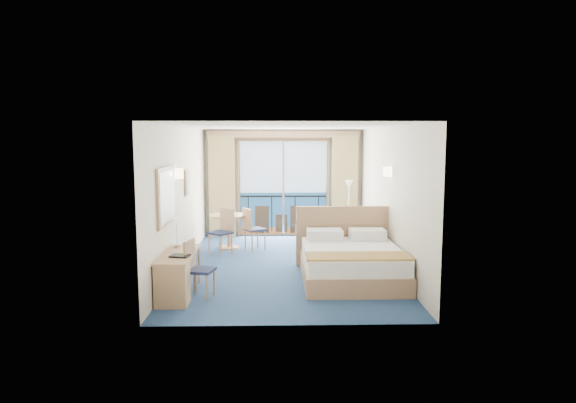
% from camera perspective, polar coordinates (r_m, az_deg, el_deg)
% --- Properties ---
extents(floor, '(6.50, 6.50, 0.00)m').
position_cam_1_polar(floor, '(10.15, -0.24, -7.10)').
color(floor, navy).
rests_on(floor, ground).
extents(room_walls, '(4.04, 6.54, 2.72)m').
position_cam_1_polar(room_walls, '(9.87, -0.25, 2.96)').
color(room_walls, beige).
rests_on(room_walls, ground).
extents(balcony_door, '(2.36, 0.03, 2.52)m').
position_cam_1_polar(balcony_door, '(13.13, -0.55, 1.21)').
color(balcony_door, navy).
rests_on(balcony_door, room_walls).
extents(curtain_left, '(0.65, 0.22, 2.55)m').
position_cam_1_polar(curtain_left, '(13.04, -7.34, 1.69)').
color(curtain_left, tan).
rests_on(curtain_left, room_walls).
extents(curtain_right, '(0.65, 0.22, 2.55)m').
position_cam_1_polar(curtain_right, '(13.08, 6.30, 1.72)').
color(curtain_right, tan).
rests_on(curtain_right, room_walls).
extents(pelmet, '(3.80, 0.25, 0.18)m').
position_cam_1_polar(pelmet, '(12.94, -0.52, 7.49)').
color(pelmet, tan).
rests_on(pelmet, room_walls).
extents(mirror, '(0.05, 1.25, 0.95)m').
position_cam_1_polar(mirror, '(8.58, -13.33, 0.62)').
color(mirror, tan).
rests_on(mirror, room_walls).
extents(wall_print, '(0.04, 0.42, 0.52)m').
position_cam_1_polar(wall_print, '(10.48, -11.14, 2.09)').
color(wall_print, tan).
rests_on(wall_print, room_walls).
extents(sconce_left, '(0.18, 0.18, 0.18)m').
position_cam_1_polar(sconce_left, '(9.43, -12.07, 3.05)').
color(sconce_left, '#FFDDB2').
rests_on(sconce_left, room_walls).
extents(sconce_right, '(0.18, 0.18, 0.18)m').
position_cam_1_polar(sconce_right, '(9.94, 11.04, 3.27)').
color(sconce_right, '#FFDDB2').
rests_on(sconce_right, room_walls).
extents(bed, '(1.86, 2.21, 1.17)m').
position_cam_1_polar(bed, '(9.16, 7.00, -6.60)').
color(bed, tan).
rests_on(bed, ground).
extents(nightstand, '(0.40, 0.38, 0.53)m').
position_cam_1_polar(nightstand, '(10.56, 9.47, -5.18)').
color(nightstand, tan).
rests_on(nightstand, ground).
extents(phone, '(0.17, 0.13, 0.07)m').
position_cam_1_polar(phone, '(10.50, 9.74, -3.59)').
color(phone, white).
rests_on(phone, nightstand).
extents(armchair, '(0.82, 0.84, 0.69)m').
position_cam_1_polar(armchair, '(11.93, 6.31, -3.32)').
color(armchair, '#4D505E').
rests_on(armchair, ground).
extents(floor_lamp, '(0.20, 0.20, 1.46)m').
position_cam_1_polar(floor_lamp, '(12.57, 6.79, 0.74)').
color(floor_lamp, silver).
rests_on(floor_lamp, ground).
extents(desk, '(0.50, 1.45, 0.68)m').
position_cam_1_polar(desk, '(8.02, -12.59, -8.35)').
color(desk, tan).
rests_on(desk, ground).
extents(desk_chair, '(0.48, 0.47, 0.91)m').
position_cam_1_polar(desk_chair, '(8.20, -10.19, -6.99)').
color(desk_chair, '#1C2242').
rests_on(desk_chair, ground).
extents(folder, '(0.32, 0.27, 0.03)m').
position_cam_1_polar(folder, '(8.07, -11.93, -5.93)').
color(folder, black).
rests_on(folder, desk).
extents(desk_lamp, '(0.12, 0.12, 0.47)m').
position_cam_1_polar(desk_lamp, '(8.74, -12.29, -2.69)').
color(desk_lamp, silver).
rests_on(desk_lamp, desk).
extents(round_table, '(0.85, 0.85, 0.76)m').
position_cam_1_polar(round_table, '(11.67, -6.62, -2.37)').
color(round_table, tan).
rests_on(round_table, ground).
extents(table_chair_a, '(0.56, 0.56, 0.94)m').
position_cam_1_polar(table_chair_a, '(11.49, -4.05, -2.76)').
color(table_chair_a, '#1C2242').
rests_on(table_chair_a, ground).
extents(table_chair_b, '(0.60, 0.60, 0.98)m').
position_cam_1_polar(table_chair_b, '(11.13, -7.21, -2.99)').
color(table_chair_b, '#1C2242').
rests_on(table_chair_b, ground).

